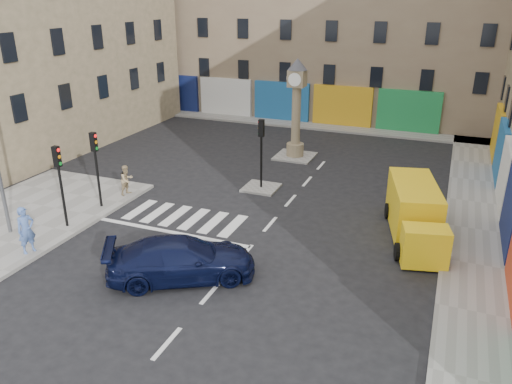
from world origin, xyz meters
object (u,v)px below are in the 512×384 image
Objects in this scene: traffic_light_left_far at (96,158)px; navy_sedan at (181,259)px; traffic_light_left_near at (59,174)px; traffic_light_island at (261,143)px; pedestrian_blue at (26,230)px; yellow_van at (415,213)px; clock_pillar at (296,102)px; pedestrian_tan at (127,180)px.

traffic_light_left_far is 8.21m from navy_sedan.
traffic_light_left_near reaches higher than traffic_light_island.
pedestrian_blue is at bearing -86.49° from traffic_light_left_far.
clock_pillar is at bearing 119.56° from yellow_van.
clock_pillar reaches higher than pedestrian_tan.
pedestrian_tan is (0.30, 4.18, -1.69)m from traffic_light_left_near.
navy_sedan is 2.77× the size of pedestrian_blue.
traffic_light_left_far is at bearing 28.07° from navy_sedan.
pedestrian_blue is (-6.00, -16.29, -2.43)m from clock_pillar.
yellow_van is at bearing -43.76° from pedestrian_blue.
navy_sedan is 0.87× the size of yellow_van.
navy_sedan is at bearing -86.63° from traffic_light_island.
clock_pillar reaches higher than navy_sedan.
traffic_light_left_near is at bearing -172.35° from pedestrian_tan.
traffic_light_island is 9.71m from navy_sedan.
traffic_light_left_near is 2.36× the size of pedestrian_tan.
traffic_light_left_near is 10.03m from traffic_light_island.
traffic_light_island is (6.30, 7.80, -0.03)m from traffic_light_left_near.
traffic_light_left_far is 14.78m from yellow_van.
clock_pillar is (6.30, 11.40, 0.93)m from traffic_light_left_far.
traffic_light_left_near is 1.00× the size of traffic_light_left_far.
traffic_light_left_near is at bearing -114.55° from clock_pillar.
yellow_van is 14.18m from pedestrian_tan.
clock_pillar is at bearing -28.83° from navy_sedan.
traffic_light_island is 7.20m from pedestrian_tan.
pedestrian_tan is (-14.16, -0.89, -0.15)m from yellow_van.
traffic_light_island is (6.30, 5.40, -0.03)m from traffic_light_left_far.
clock_pillar reaches higher than pedestrian_blue.
pedestrian_blue reaches higher than navy_sedan.
pedestrian_blue is at bearing -83.14° from traffic_light_left_near.
traffic_light_island is at bearing -12.10° from pedestrian_blue.
clock_pillar is at bearing -2.09° from pedestrian_blue.
traffic_light_left_far is at bearing -139.40° from traffic_light_island.
yellow_van is (14.46, 5.06, -1.54)m from traffic_light_left_near.
traffic_light_left_far is at bearing -118.94° from clock_pillar.
traffic_light_left_near and traffic_light_left_far have the same top height.
traffic_light_island reaches higher than pedestrian_blue.
yellow_van is at bearing -74.65° from pedestrian_tan.
pedestrian_tan is at bearing 17.11° from navy_sedan.
traffic_light_left_far is at bearing 90.00° from traffic_light_left_near.
pedestrian_blue is at bearing -165.39° from yellow_van.
navy_sedan is 10.19m from yellow_van.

